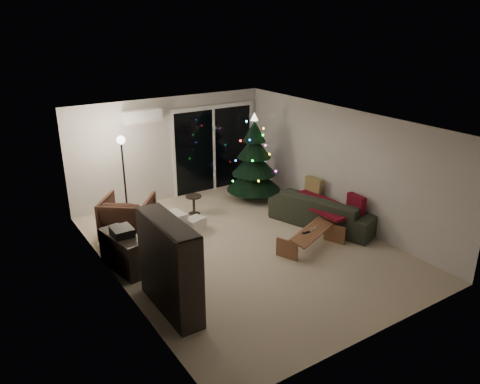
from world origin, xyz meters
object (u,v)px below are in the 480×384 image
object	(u,v)px
armchair	(128,217)
sofa	(324,210)
bookshelf	(158,270)
media_cabinet	(124,252)
coffee_table	(312,240)
christmas_tree	(254,157)

from	to	relation	value
armchair	sofa	bearing A→B (deg)	-166.33
bookshelf	media_cabinet	size ratio (longest dim) A/B	1.38
sofa	coffee_table	world-z (taller)	sofa
media_cabinet	coffee_table	world-z (taller)	media_cabinet
media_cabinet	armchair	size ratio (longest dim) A/B	1.10
sofa	bookshelf	bearing A→B (deg)	84.56
coffee_table	bookshelf	bearing A→B (deg)	161.99
bookshelf	christmas_tree	size ratio (longest dim) A/B	0.69
media_cabinet	coffee_table	size ratio (longest dim) A/B	0.85
armchair	christmas_tree	world-z (taller)	christmas_tree
bookshelf	sofa	distance (m)	4.44
bookshelf	media_cabinet	world-z (taller)	bookshelf
bookshelf	coffee_table	bearing A→B (deg)	26.19
christmas_tree	media_cabinet	bearing A→B (deg)	-157.70
armchair	bookshelf	bearing A→B (deg)	117.25
armchair	sofa	size ratio (longest dim) A/B	0.42
media_cabinet	armchair	xyz separation A→B (m)	(0.53, 1.20, 0.11)
bookshelf	sofa	bearing A→B (deg)	34.75
armchair	sofa	world-z (taller)	armchair
bookshelf	armchair	world-z (taller)	bookshelf
sofa	christmas_tree	distance (m)	2.28
bookshelf	armchair	xyz separation A→B (m)	(0.53, 2.75, -0.30)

